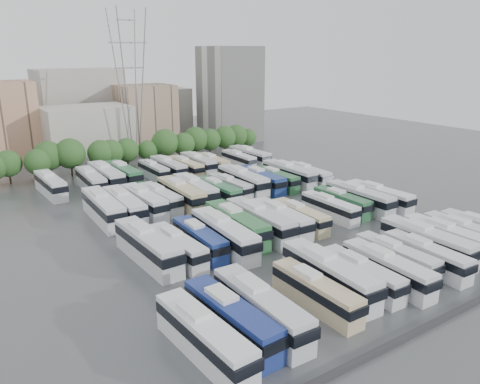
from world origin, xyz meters
TOP-DOWN VIEW (x-y plane):
  - ground at (0.00, 0.00)m, footprint 220.00×220.00m
  - parapet at (0.00, -33.00)m, footprint 56.00×0.50m
  - tree_line at (-0.23, 42.14)m, footprint 63.36×7.28m
  - city_buildings at (-7.46, 71.86)m, footprint 102.00×35.00m
  - apartment_tower at (34.00, 58.00)m, footprint 14.00×14.00m
  - electricity_pylon at (2.00, 50.00)m, footprint 9.00×6.91m
  - bus_r0_s0 at (-21.55, -25.02)m, footprint 3.32×12.54m
  - bus_r0_s1 at (-18.14, -23.93)m, footprint 3.24×12.44m
  - bus_r0_s2 at (-14.97, -24.08)m, footprint 3.12×13.08m
  - bus_r0_s4 at (-8.38, -24.38)m, footprint 2.50×11.35m
  - bus_r0_s5 at (-4.96, -22.70)m, footprint 3.58×13.42m
  - bus_r0_s6 at (-1.51, -24.11)m, footprint 2.77×10.99m
  - bus_r0_s7 at (1.64, -24.99)m, footprint 3.00×11.85m
  - bus_r0_s8 at (5.16, -23.38)m, footprint 2.46×10.95m
  - bus_r0_s9 at (8.32, -25.15)m, footprint 2.90×11.30m
  - bus_r0_s10 at (11.49, -23.02)m, footprint 2.87×12.81m
  - bus_r0_s11 at (14.93, -23.79)m, footprint 2.77×12.30m
  - bus_r0_s12 at (18.18, -24.03)m, footprint 2.89×11.84m
  - bus_r1_s1 at (-18.13, -5.13)m, footprint 3.47×13.78m
  - bus_r1_s2 at (-14.87, -6.59)m, footprint 2.87×11.49m
  - bus_r1_s3 at (-11.44, -6.01)m, footprint 2.91×11.52m
  - bus_r1_s4 at (-8.43, -7.06)m, footprint 3.68×13.80m
  - bus_r1_s5 at (-5.02, -4.80)m, footprint 3.59×13.50m
  - bus_r1_s6 at (-1.65, -5.61)m, footprint 3.18×13.68m
  - bus_r1_s7 at (1.76, -6.05)m, footprint 3.25×12.29m
  - bus_r1_s8 at (5.05, -6.39)m, footprint 2.69×11.01m
  - bus_r1_s10 at (11.51, -5.84)m, footprint 2.37×10.82m
  - bus_r1_s11 at (14.95, -5.01)m, footprint 2.51×11.11m
  - bus_r1_s12 at (18.18, -5.70)m, footprint 2.92×12.84m
  - bus_r1_s13 at (21.61, -6.71)m, footprint 3.18×12.40m
  - bus_r2_s1 at (-18.00, 12.10)m, footprint 3.34×13.75m
  - bus_r2_s2 at (-14.89, 11.56)m, footprint 3.22×13.29m
  - bus_r2_s3 at (-11.50, 12.02)m, footprint 3.15×12.76m
  - bus_r2_s4 at (-8.40, 12.74)m, footprint 3.03×11.72m
  - bus_r2_s5 at (-4.99, 11.95)m, footprint 3.18×13.44m
  - bus_r2_s6 at (-1.75, 13.07)m, footprint 3.46×13.06m
  - bus_r2_s7 at (1.51, 10.94)m, footprint 2.76×11.62m
  - bus_r2_s8 at (4.94, 12.35)m, footprint 2.95×11.06m
  - bus_r2_s9 at (8.19, 13.19)m, footprint 3.39×13.68m
  - bus_r2_s10 at (11.52, 12.26)m, footprint 2.94×12.57m
  - bus_r2_s11 at (14.75, 11.85)m, footprint 2.67×11.46m
  - bus_r2_s12 at (18.32, 12.25)m, footprint 3.14×13.44m
  - bus_r2_s13 at (21.60, 10.76)m, footprint 3.09×11.92m
  - bus_r3_s0 at (-21.54, 30.53)m, footprint 3.23×12.52m
  - bus_r3_s2 at (-14.75, 29.04)m, footprint 3.15×12.66m
  - bus_r3_s3 at (-11.60, 30.11)m, footprint 3.03×13.67m
  - bus_r3_s4 at (-8.17, 30.36)m, footprint 3.17×12.99m
  - bus_r3_s6 at (-1.66, 30.74)m, footprint 2.46×10.83m
  - bus_r3_s7 at (1.46, 30.49)m, footprint 2.87×12.33m
  - bus_r3_s8 at (4.87, 29.52)m, footprint 2.90×11.66m
  - bus_r3_s9 at (8.44, 30.58)m, footprint 2.81×12.18m
  - bus_r3_s10 at (11.48, 29.53)m, footprint 2.65×11.18m
  - bus_r3_s12 at (18.21, 29.70)m, footprint 2.43×10.91m
  - bus_r3_s13 at (21.50, 30.12)m, footprint 3.28×12.62m

SIDE VIEW (x-z plane):
  - ground at x=0.00m, z-range 0.00..0.00m
  - parapet at x=0.00m, z-range 0.00..0.50m
  - bus_r3_s6 at x=-1.66m, z-range -0.03..3.36m
  - bus_r1_s10 at x=11.51m, z-range -0.03..3.36m
  - bus_r3_s12 at x=18.21m, z-range -0.03..3.39m
  - bus_r0_s6 at x=-1.51m, z-range -0.03..3.39m
  - bus_r0_s8 at x=5.16m, z-range -0.03..3.40m
  - bus_r1_s8 at x=5.05m, z-range -0.03..3.40m
  - bus_r2_s8 at x=4.94m, z-range -0.03..3.40m
  - bus_r1_s11 at x=14.95m, z-range -0.03..3.45m
  - bus_r3_s10 at x=11.48m, z-range -0.03..3.46m
  - bus_r0_s9 at x=8.32m, z-range -0.03..3.49m
  - bus_r0_s4 at x=-8.38m, z-range -0.03..3.53m
  - bus_r1_s2 at x=-14.87m, z-range -0.03..3.55m
  - bus_r2_s11 at x=14.75m, z-range -0.03..3.55m
  - bus_r1_s3 at x=-11.44m, z-range -0.03..3.56m
  - bus_r2_s7 at x=1.51m, z-range -0.03..3.60m
  - bus_r3_s8 at x=4.87m, z-range -0.03..3.60m
  - bus_r2_s4 at x=-8.40m, z-range -0.03..3.61m
  - bus_r0_s7 at x=1.64m, z-range -0.03..3.66m
  - bus_r0_s12 at x=18.18m, z-range -0.03..3.66m
  - bus_r2_s13 at x=21.60m, z-range -0.03..3.67m
  - bus_r3_s9 at x=8.44m, z-range -0.03..3.78m
  - bus_r1_s7 at x=1.76m, z-range -0.03..3.79m
  - bus_r0_s11 at x=14.93m, z-range -0.03..3.82m
  - bus_r3_s7 at x=1.46m, z-range -0.03..3.82m
  - bus_r1_s13 at x=21.61m, z-range -0.03..3.83m
  - bus_r0_s1 at x=-18.14m, z-range -0.04..3.84m
  - bus_r3_s0 at x=-21.54m, z-range -0.04..3.86m
  - bus_r0_s0 at x=-21.55m, z-range -0.04..3.86m
  - bus_r3_s13 at x=21.50m, z-range -0.04..3.89m
  - bus_r2_s10 at x=11.52m, z-range -0.04..3.90m
  - bus_r3_s2 at x=-14.75m, z-range -0.04..3.91m
  - bus_r2_s3 at x=-11.50m, z-range -0.04..3.94m
  - bus_r0_s10 at x=11.49m, z-range -0.04..3.98m
  - bus_r1_s12 at x=18.18m, z-range -0.04..3.98m
  - bus_r3_s4 at x=-8.17m, z-range -0.04..4.02m
  - bus_r2_s6 at x=-1.75m, z-range -0.04..4.02m
  - bus_r0_s2 at x=-14.97m, z-range -0.04..4.05m
  - bus_r2_s2 at x=-14.89m, z-range -0.04..4.11m
  - bus_r0_s5 at x=-4.96m, z-range -0.04..4.13m
  - bus_r1_s5 at x=-5.02m, z-range -0.04..4.16m
  - bus_r2_s5 at x=-4.99m, z-range -0.04..4.16m
  - bus_r2_s12 at x=18.32m, z-range -0.04..4.16m
  - bus_r2_s9 at x=8.19m, z-range -0.04..4.23m
  - bus_r1_s6 at x=-1.65m, z-range -0.04..4.24m
  - bus_r3_s3 at x=-11.60m, z-range -0.04..4.25m
  - bus_r1_s4 at x=-8.43m, z-range -0.04..4.25m
  - bus_r2_s1 at x=-18.00m, z-range -0.04..4.25m
  - bus_r1_s1 at x=-18.13m, z-range -0.04..4.26m
  - tree_line at x=-0.23m, z-range 0.32..8.21m
  - city_buildings at x=-7.46m, z-range -2.13..17.87m
  - apartment_tower at x=34.00m, z-range 0.00..26.00m
  - electricity_pylon at x=2.00m, z-range 1.75..35.57m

